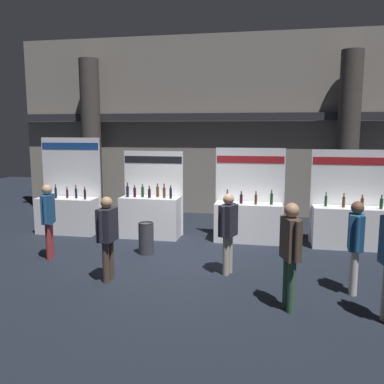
# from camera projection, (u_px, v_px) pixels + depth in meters

# --- Properties ---
(ground_plane) EXTENTS (26.34, 26.34, 0.00)m
(ground_plane) POSITION_uv_depth(u_px,v_px,m) (182.00, 259.00, 8.99)
(ground_plane) COLOR black
(hall_colonnade) EXTENTS (13.17, 1.11, 5.72)m
(hall_colonnade) POSITION_uv_depth(u_px,v_px,m) (215.00, 128.00, 13.34)
(hall_colonnade) COLOR gray
(hall_colonnade) RESTS_ON ground_plane
(exhibitor_booth_0) EXTENTS (1.67, 0.66, 2.54)m
(exhibitor_booth_0) POSITION_uv_depth(u_px,v_px,m) (68.00, 210.00, 11.16)
(exhibitor_booth_0) COLOR white
(exhibitor_booth_0) RESTS_ON ground_plane
(exhibitor_booth_1) EXTENTS (1.58, 0.66, 2.21)m
(exhibitor_booth_1) POSITION_uv_depth(u_px,v_px,m) (151.00, 214.00, 10.73)
(exhibitor_booth_1) COLOR white
(exhibitor_booth_1) RESTS_ON ground_plane
(exhibitor_booth_2) EXTENTS (1.73, 0.66, 2.31)m
(exhibitor_booth_2) POSITION_uv_depth(u_px,v_px,m) (248.00, 218.00, 10.34)
(exhibitor_booth_2) COLOR white
(exhibitor_booth_2) RESTS_ON ground_plane
(exhibitor_booth_3) EXTENTS (1.86, 0.66, 2.29)m
(exhibitor_booth_3) POSITION_uv_depth(u_px,v_px,m) (351.00, 223.00, 9.79)
(exhibitor_booth_3) COLOR white
(exhibitor_booth_3) RESTS_ON ground_plane
(trash_bin) EXTENTS (0.34, 0.34, 0.72)m
(trash_bin) POSITION_uv_depth(u_px,v_px,m) (146.00, 238.00, 9.31)
(trash_bin) COLOR #38383D
(trash_bin) RESTS_ON ground_plane
(visitor_0) EXTENTS (0.36, 0.50, 1.57)m
(visitor_0) POSITION_uv_depth(u_px,v_px,m) (228.00, 227.00, 7.93)
(visitor_0) COLOR #ADA393
(visitor_0) RESTS_ON ground_plane
(visitor_1) EXTENTS (0.29, 0.50, 1.62)m
(visitor_1) POSITION_uv_depth(u_px,v_px,m) (48.00, 216.00, 8.88)
(visitor_1) COLOR maroon
(visitor_1) RESTS_ON ground_plane
(visitor_3) EXTENTS (0.30, 0.56, 1.58)m
(visitor_3) POSITION_uv_depth(u_px,v_px,m) (107.00, 231.00, 7.56)
(visitor_3) COLOR #47382D
(visitor_3) RESTS_ON ground_plane
(visitor_4) EXTENTS (0.26, 0.52, 1.60)m
(visitor_4) POSITION_uv_depth(u_px,v_px,m) (356.00, 240.00, 6.97)
(visitor_4) COLOR silver
(visitor_4) RESTS_ON ground_plane
(visitor_5) EXTENTS (0.33, 0.54, 1.69)m
(visitor_5) POSITION_uv_depth(u_px,v_px,m) (290.00, 247.00, 6.32)
(visitor_5) COLOR #33563D
(visitor_5) RESTS_ON ground_plane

